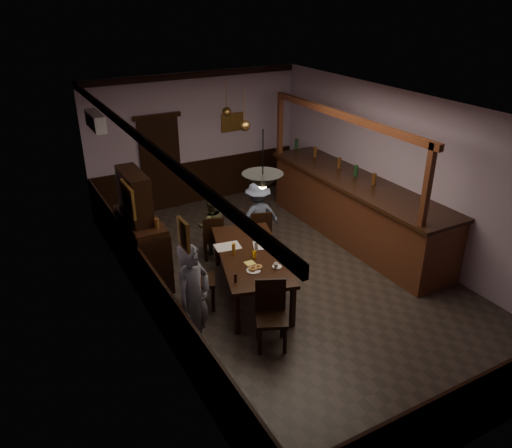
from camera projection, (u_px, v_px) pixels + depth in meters
room at (291, 199)px, 8.18m from camera, size 5.01×8.01×3.01m
dining_table at (251, 257)px, 8.09m from camera, size 1.59×2.39×0.75m
chair_far_left at (213, 236)px, 9.22m from camera, size 0.49×0.49×0.88m
chair_far_right at (261, 231)px, 9.38m from camera, size 0.51×0.51×0.91m
chair_near at (271, 311)px, 6.99m from camera, size 0.57×0.57×1.00m
chair_side at (195, 276)px, 7.80m from camera, size 0.58×0.58×1.02m
person_standing at (194, 300)px, 6.72m from camera, size 0.73×0.65×1.67m
person_seated_left at (211, 226)px, 9.42m from camera, size 0.64×0.55×1.13m
person_seated_right at (258, 216)px, 9.55m from camera, size 0.91×0.57×1.35m
newspaper_left at (228, 246)px, 8.27m from camera, size 0.46×0.36×0.01m
newspaper_right at (266, 245)px, 8.31m from camera, size 0.50×0.44×0.01m
napkin at (250, 263)px, 7.78m from camera, size 0.19×0.19×0.00m
saucer at (277, 267)px, 7.67m from camera, size 0.15×0.15×0.01m
coffee_cup at (276, 265)px, 7.62m from camera, size 0.10×0.10×0.07m
pastry_plate at (254, 270)px, 7.57m from camera, size 0.22×0.22×0.01m
pastry_ring_a at (253, 269)px, 7.56m from camera, size 0.13×0.13×0.04m
pastry_ring_b at (258, 267)px, 7.61m from camera, size 0.13×0.13×0.04m
soda_can at (254, 254)px, 7.91m from camera, size 0.07×0.07×0.12m
beer_glass at (234, 249)px, 7.99m from camera, size 0.06×0.06×0.20m
water_glass at (256, 246)px, 8.13m from camera, size 0.06×0.06×0.15m
pepper_mill at (235, 278)px, 7.26m from camera, size 0.04×0.04×0.14m
sideboard at (141, 237)px, 8.50m from camera, size 0.53×1.49×1.97m
bar_counter at (356, 208)px, 9.95m from camera, size 1.08×4.64×2.60m
door_back at (161, 165)px, 11.11m from camera, size 0.90×0.06×2.10m
ac_unit at (96, 121)px, 9.03m from camera, size 0.20×0.85×0.30m
picture_left_small at (184, 235)px, 5.57m from camera, size 0.04×0.28×0.36m
picture_left_large at (128, 199)px, 7.66m from camera, size 0.04×0.62×0.48m
picture_back at (232, 122)px, 11.57m from camera, size 0.55×0.04×0.42m
pendant_iron at (263, 181)px, 6.69m from camera, size 0.56×0.56×0.82m
pendant_brass_mid at (245, 126)px, 9.31m from camera, size 0.20×0.20×0.81m
pendant_brass_far at (227, 112)px, 10.33m from camera, size 0.20×0.20×0.81m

